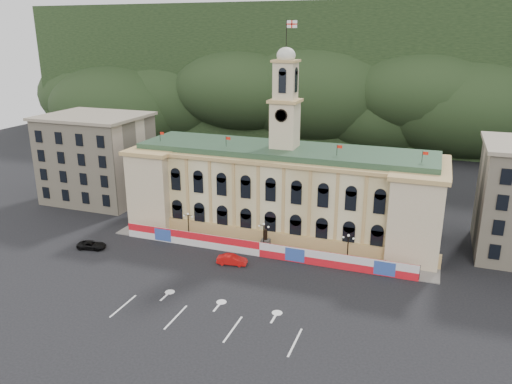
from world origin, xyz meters
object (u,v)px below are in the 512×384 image
(statue, at_px, (266,243))
(red_sedan, at_px, (232,260))
(lamp_center, at_px, (264,235))
(black_suv, at_px, (92,245))

(statue, bearing_deg, red_sedan, -113.17)
(lamp_center, bearing_deg, red_sedan, -116.39)
(black_suv, bearing_deg, lamp_center, -84.34)
(statue, height_order, lamp_center, lamp_center)
(lamp_center, xyz_separation_m, black_suv, (-27.84, -8.95, -2.40))
(statue, height_order, red_sedan, statue)
(lamp_center, distance_m, black_suv, 29.35)
(red_sedan, xyz_separation_m, black_suv, (-24.73, -2.67, -0.12))
(lamp_center, height_order, red_sedan, lamp_center)
(statue, xyz_separation_m, red_sedan, (-3.12, -7.28, -0.40))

